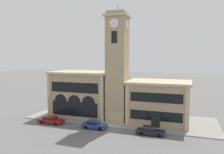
{
  "coord_description": "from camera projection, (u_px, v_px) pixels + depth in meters",
  "views": [
    {
      "loc": [
        12.94,
        -35.96,
        12.54
      ],
      "look_at": [
        -0.44,
        2.54,
        8.93
      ],
      "focal_mm": 35.0,
      "sensor_mm": 36.0,
      "label": 1
    }
  ],
  "objects": [
    {
      "name": "parked_car_far",
      "position": [
        150.0,
        131.0,
        35.45
      ],
      "size": [
        4.5,
        1.76,
        1.34
      ],
      "rotation": [
        0.0,
        0.0,
        0.01
      ],
      "color": "black",
      "rests_on": "ground_plane"
    },
    {
      "name": "bollard",
      "position": [
        93.0,
        121.0,
        40.83
      ],
      "size": [
        0.18,
        0.18,
        1.06
      ],
      "color": "black",
      "rests_on": "sidewalk_kerb"
    },
    {
      "name": "ground_plane",
      "position": [
        110.0,
        128.0,
        39.18
      ],
      "size": [
        300.0,
        300.0,
        0.0
      ],
      "primitive_type": "plane",
      "color": "#605E5B"
    },
    {
      "name": "town_hall_left_wing",
      "position": [
        83.0,
        93.0,
        47.68
      ],
      "size": [
        13.35,
        8.77,
        9.57
      ],
      "color": "tan",
      "rests_on": "ground_plane"
    },
    {
      "name": "clock_tower",
      "position": [
        117.0,
        67.0,
        42.39
      ],
      "size": [
        4.47,
        4.47,
        22.45
      ],
      "color": "tan",
      "rests_on": "ground_plane"
    },
    {
      "name": "parked_car_mid",
      "position": [
        94.0,
        124.0,
        38.7
      ],
      "size": [
        4.38,
        1.85,
        1.4
      ],
      "rotation": [
        0.0,
        0.0,
        0.01
      ],
      "color": "navy",
      "rests_on": "ground_plane"
    },
    {
      "name": "sidewalk_kerb",
      "position": [
        120.0,
        118.0,
        45.1
      ],
      "size": [
        37.67,
        12.6,
        0.15
      ],
      "color": "gray",
      "rests_on": "ground_plane"
    },
    {
      "name": "street_lamp",
      "position": [
        49.0,
        103.0,
        43.88
      ],
      "size": [
        0.36,
        0.36,
        5.0
      ],
      "color": "#4C4C51",
      "rests_on": "sidewalk_kerb"
    },
    {
      "name": "town_hall_right_wing",
      "position": [
        159.0,
        101.0,
        42.42
      ],
      "size": [
        11.95,
        8.77,
        8.05
      ],
      "color": "tan",
      "rests_on": "ground_plane"
    },
    {
      "name": "parked_car_near",
      "position": [
        51.0,
        120.0,
        41.65
      ],
      "size": [
        4.89,
        1.85,
        1.37
      ],
      "rotation": [
        0.0,
        0.0,
        0.01
      ],
      "color": "maroon",
      "rests_on": "ground_plane"
    }
  ]
}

